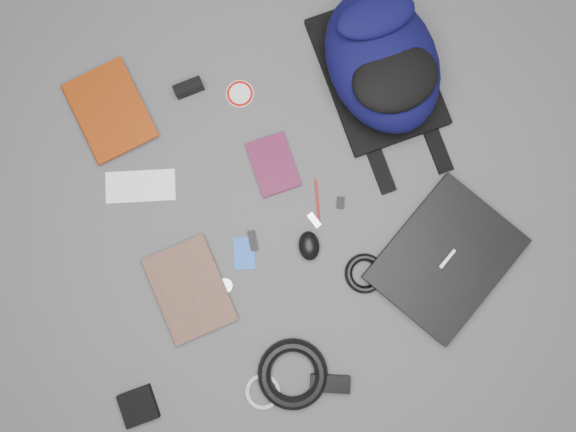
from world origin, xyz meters
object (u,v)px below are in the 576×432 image
object	(u,v)px
backpack	(382,61)
pouch	(138,406)
textbook_red	(80,126)
power_brick	(330,384)
mouse	(309,246)
laptop	(446,259)
comic_book	(159,303)
compact_camera	(189,88)
dvd_case	(273,165)

from	to	relation	value
backpack	pouch	xyz separation A→B (m)	(-0.97, -0.69, -0.09)
backpack	textbook_red	xyz separation A→B (m)	(-0.89, 0.13, -0.09)
power_brick	mouse	bearing A→B (deg)	101.47
laptop	comic_book	size ratio (longest dim) A/B	1.47
backpack	compact_camera	world-z (taller)	backpack
comic_book	mouse	size ratio (longest dim) A/B	3.14
compact_camera	pouch	size ratio (longest dim) A/B	0.89
comic_book	compact_camera	size ratio (longest dim) A/B	3.12
comic_book	power_brick	size ratio (longest dim) A/B	2.37
mouse	power_brick	distance (m)	0.40
laptop	dvd_case	size ratio (longest dim) A/B	2.31
backpack	laptop	distance (m)	0.60
dvd_case	laptop	bearing A→B (deg)	-47.89
compact_camera	laptop	bearing A→B (deg)	-55.68
laptop	compact_camera	xyz separation A→B (m)	(-0.54, 0.72, 0.00)
power_brick	pouch	distance (m)	0.55
mouse	pouch	xyz separation A→B (m)	(-0.61, -0.27, -0.01)
compact_camera	pouch	distance (m)	0.93
backpack	dvd_case	world-z (taller)	backpack
comic_book	power_brick	world-z (taller)	power_brick
compact_camera	power_brick	xyz separation A→B (m)	(0.11, -0.95, -0.01)
textbook_red	power_brick	distance (m)	1.05
backpack	compact_camera	bearing A→B (deg)	165.61
backpack	textbook_red	bearing A→B (deg)	170.86
laptop	mouse	size ratio (longest dim) A/B	4.61
backpack	mouse	world-z (taller)	backpack
backpack	compact_camera	size ratio (longest dim) A/B	5.60
dvd_case	pouch	xyz separation A→B (m)	(-0.59, -0.53, 0.01)
laptop	pouch	xyz separation A→B (m)	(-0.97, -0.10, -0.01)
backpack	textbook_red	world-z (taller)	backpack
textbook_red	laptop	bearing A→B (deg)	-46.72
laptop	dvd_case	distance (m)	0.57
power_brick	pouch	size ratio (longest dim) A/B	1.17
textbook_red	pouch	size ratio (longest dim) A/B	2.78
pouch	dvd_case	bearing A→B (deg)	42.12
laptop	dvd_case	xyz separation A→B (m)	(-0.38, 0.43, -0.01)
laptop	textbook_red	size ratio (longest dim) A/B	1.47
comic_book	mouse	distance (m)	0.47
backpack	dvd_case	bearing A→B (deg)	-157.75
textbook_red	dvd_case	size ratio (longest dim) A/B	1.57
laptop	mouse	world-z (taller)	mouse
backpack	power_brick	world-z (taller)	backpack
mouse	power_brick	xyz separation A→B (m)	(-0.07, -0.39, -0.01)
laptop	power_brick	distance (m)	0.49
mouse	pouch	bearing A→B (deg)	-142.56
power_brick	pouch	xyz separation A→B (m)	(-0.54, 0.12, -0.00)
backpack	mouse	distance (m)	0.57
comic_book	compact_camera	distance (m)	0.64
power_brick	pouch	world-z (taller)	power_brick
laptop	mouse	bearing A→B (deg)	124.66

